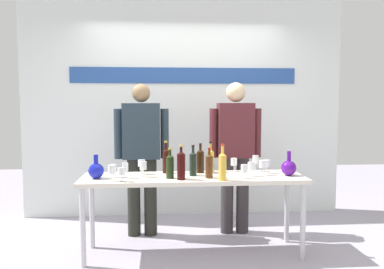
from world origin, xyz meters
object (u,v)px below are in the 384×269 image
wine_glass_left_1 (113,168)px  wine_glass_left_2 (143,166)px  presenter_right (235,148)px  wine_glass_left_0 (112,170)px  wine_bottle_1 (223,165)px  wine_glass_left_4 (142,163)px  wine_bottle_2 (166,160)px  wine_glass_right_3 (234,162)px  wine_bottle_4 (200,160)px  wine_bottle_7 (209,165)px  wine_glass_right_1 (251,166)px  wine_glass_right_5 (267,164)px  decanter_blue_right (289,168)px  display_table (193,183)px  wine_glass_left_5 (125,168)px  wine_bottle_0 (193,163)px  wine_bottle_3 (210,160)px  wine_glass_right_2 (244,169)px  wine_glass_left_3 (122,172)px  wine_glass_right_0 (256,160)px  wine_bottle_6 (181,165)px  presenter_left (142,150)px  decanter_blue_left (96,170)px  wine_bottle_5 (170,165)px

wine_glass_left_1 → wine_glass_left_2: wine_glass_left_2 is taller
presenter_right → wine_glass_left_0: bearing=-149.9°
wine_bottle_1 → wine_glass_left_4: size_ratio=2.32×
wine_bottle_2 → wine_glass_right_3: wine_bottle_2 is taller
presenter_right → wine_bottle_4: 0.59m
wine_bottle_7 → wine_glass_right_1: wine_bottle_7 is taller
presenter_right → wine_glass_right_5: size_ratio=12.69×
wine_glass_left_0 → wine_glass_right_1: (1.31, 0.12, -0.01)m
decanter_blue_right → wine_glass_left_1: decanter_blue_right is taller
display_table → wine_glass_left_5: (-0.65, -0.03, 0.17)m
wine_glass_right_1 → wine_bottle_0: bearing=172.0°
wine_bottle_1 → wine_glass_left_1: 1.03m
decanter_blue_right → wine_glass_left_0: (-1.68, -0.12, 0.02)m
wine_glass_left_0 → wine_glass_right_5: (1.50, 0.26, -0.01)m
display_table → wine_bottle_1: wine_bottle_1 is taller
decanter_blue_right → wine_glass_left_5: (-1.57, 0.01, 0.02)m
wine_bottle_1 → wine_bottle_2: (-0.51, 0.41, -0.00)m
presenter_right → wine_glass_right_1: bearing=-86.8°
wine_bottle_7 → wine_glass_right_1: size_ratio=2.09×
display_table → wine_glass_left_4: 0.55m
wine_bottle_7 → wine_glass_right_3: wine_bottle_7 is taller
wine_glass_right_5 → wine_glass_right_1: bearing=-142.8°
wine_bottle_7 → wine_bottle_4: bearing=101.5°
wine_bottle_3 → wine_glass_left_1: (-0.95, -0.20, -0.04)m
wine_glass_left_4 → wine_bottle_7: bearing=-20.8°
wine_glass_right_2 → decanter_blue_right: bearing=13.6°
wine_bottle_4 → wine_glass_right_2: wine_bottle_4 is taller
wine_glass_left_3 → wine_glass_left_4: wine_glass_left_4 is taller
wine_bottle_1 → wine_glass_right_0: 0.60m
wine_bottle_6 → wine_glass_right_2: size_ratio=2.42×
wine_bottle_1 → wine_glass_right_5: 0.59m
wine_bottle_6 → wine_glass_right_1: 0.69m
presenter_left → wine_bottle_2: (0.26, -0.38, -0.05)m
wine_glass_left_3 → wine_glass_right_2: size_ratio=0.97×
decanter_blue_left → presenter_left: 0.74m
wine_bottle_5 → wine_glass_right_0: wine_bottle_5 is taller
wine_bottle_6 → wine_glass_right_5: 0.91m
wine_glass_left_1 → wine_glass_right_0: size_ratio=0.78×
presenter_right → wine_glass_left_5: bearing=-152.4°
display_table → decanter_blue_right: decanter_blue_right is taller
presenter_left → wine_glass_right_1: (1.08, -0.62, -0.09)m
wine_glass_left_2 → wine_glass_left_5: wine_glass_left_2 is taller
wine_glass_left_4 → wine_glass_right_0: size_ratio=0.88×
wine_bottle_1 → wine_bottle_2: 0.65m
decanter_blue_right → wine_glass_left_3: decanter_blue_right is taller
decanter_blue_left → wine_glass_right_5: 1.67m
wine_bottle_4 → wine_glass_left_3: (-0.75, -0.38, -0.04)m
presenter_left → wine_glass_left_5: presenter_left is taller
wine_glass_left_5 → wine_glass_right_2: size_ratio=1.08×
wine_glass_left_0 → wine_glass_right_3: bearing=17.4°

